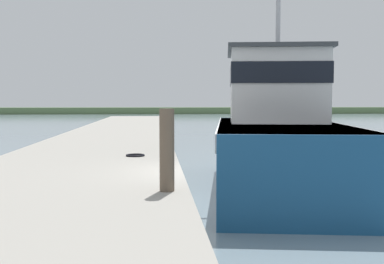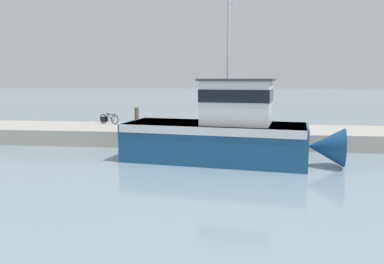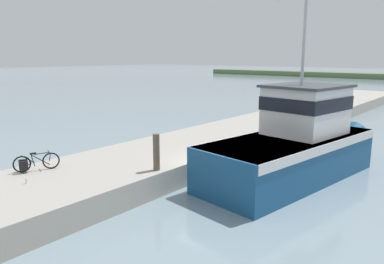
{
  "view_description": "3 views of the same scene",
  "coord_description": "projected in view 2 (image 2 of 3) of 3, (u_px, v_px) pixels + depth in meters",
  "views": [
    {
      "loc": [
        -1.38,
        -11.03,
        2.62
      ],
      "look_at": [
        -0.57,
        -0.5,
        1.93
      ],
      "focal_mm": 45.0,
      "sensor_mm": 36.0,
      "label": 1
    },
    {
      "loc": [
        21.33,
        3.8,
        4.19
      ],
      "look_at": [
        0.73,
        1.27,
        1.27
      ],
      "focal_mm": 35.0,
      "sensor_mm": 36.0,
      "label": 2
    },
    {
      "loc": [
        9.09,
        -12.73,
        5.54
      ],
      "look_at": [
        -2.77,
        1.8,
        1.68
      ],
      "focal_mm": 35.0,
      "sensor_mm": 36.0,
      "label": 3
    }
  ],
  "objects": [
    {
      "name": "dock_pier",
      "position": [
        181.0,
        135.0,
        25.23
      ],
      "size": [
        5.21,
        80.0,
        0.99
      ],
      "primitive_type": "cube",
      "color": "#A39E93",
      "rests_on": "ground_plane"
    },
    {
      "name": "mooring_post",
      "position": [
        137.0,
        119.0,
        23.2
      ],
      "size": [
        0.27,
        0.27,
        1.49
      ],
      "primitive_type": "cylinder",
      "color": "brown",
      "rests_on": "dock_pier"
    },
    {
      "name": "hose_coil",
      "position": [
        226.0,
        131.0,
        23.41
      ],
      "size": [
        0.55,
        0.55,
        0.06
      ],
      "primitive_type": "torus",
      "color": "black",
      "rests_on": "dock_pier"
    },
    {
      "name": "fishing_boat_main",
      "position": [
        226.0,
        130.0,
        19.14
      ],
      "size": [
        4.81,
        11.19,
        9.28
      ],
      "rotation": [
        0.0,
        0.0,
        -0.15
      ],
      "color": "navy",
      "rests_on": "ground_plane"
    },
    {
      "name": "water_bottle_by_bike",
      "position": [
        89.0,
        124.0,
        26.25
      ],
      "size": [
        0.07,
        0.07,
        0.21
      ],
      "primitive_type": "cylinder",
      "color": "silver",
      "rests_on": "dock_pier"
    },
    {
      "name": "ground_plane",
      "position": [
        172.0,
        151.0,
        22.0
      ],
      "size": [
        320.0,
        320.0,
        0.0
      ],
      "primitive_type": "plane",
      "color": "gray"
    },
    {
      "name": "bicycle_touring",
      "position": [
        107.0,
        119.0,
        27.32
      ],
      "size": [
        0.83,
        1.65,
        0.75
      ],
      "rotation": [
        0.0,
        0.0,
        -0.4
      ],
      "color": "black",
      "rests_on": "dock_pier"
    }
  ]
}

